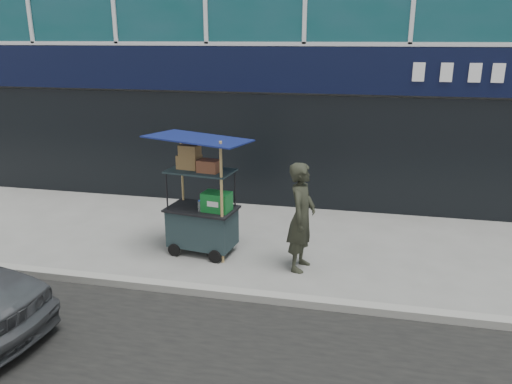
# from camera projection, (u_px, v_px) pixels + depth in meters

# --- Properties ---
(ground) EXTENTS (80.00, 80.00, 0.00)m
(ground) POSITION_uv_depth(u_px,v_px,m) (264.00, 294.00, 7.18)
(ground) COLOR slate
(ground) RESTS_ON ground
(curb) EXTENTS (80.00, 0.18, 0.12)m
(curb) POSITION_uv_depth(u_px,v_px,m) (261.00, 297.00, 6.97)
(curb) COLOR gray
(curb) RESTS_ON ground
(vendor_cart) EXTENTS (1.66, 1.29, 2.06)m
(vendor_cart) POSITION_uv_depth(u_px,v_px,m) (203.00, 212.00, 8.36)
(vendor_cart) COLOR #1C2A2F
(vendor_cart) RESTS_ON ground
(vendor_man) EXTENTS (0.51, 0.69, 1.73)m
(vendor_man) POSITION_uv_depth(u_px,v_px,m) (302.00, 217.00, 7.73)
(vendor_man) COLOR #25281D
(vendor_man) RESTS_ON ground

